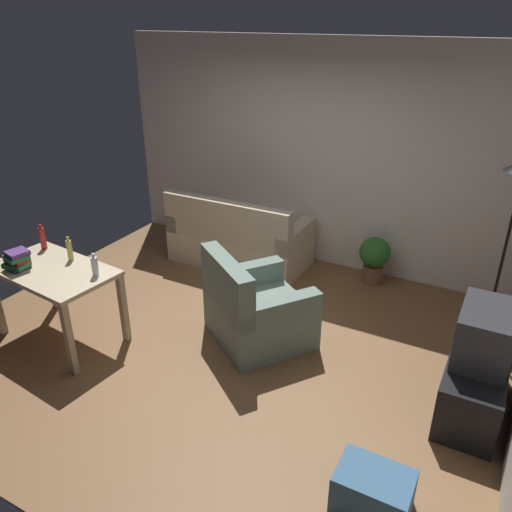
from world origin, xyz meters
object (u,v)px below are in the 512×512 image
tv_stand (474,382)px  tv (486,335)px  couch (238,241)px  bottle_clear (95,266)px  bottle_squat (70,250)px  armchair (255,310)px  book_stack (17,260)px  potted_plant (374,257)px  desk (54,279)px  storage_box (373,492)px  bottle_red (43,238)px

tv_stand → tv: bearing=-90.0°
couch → bottle_clear: bottle_clear is taller
bottle_squat → bottle_clear: 0.46m
armchair → book_stack: (-1.95, -1.02, 0.53)m
book_stack → potted_plant: bearing=45.7°
desk → bottle_clear: (0.47, 0.09, 0.20)m
tv → armchair: same height
tv_stand → potted_plant: size_ratio=1.93×
bottle_clear → book_stack: size_ratio=0.92×
storage_box → couch: bearing=133.5°
couch → tv: (3.00, -1.38, 0.39)m
potted_plant → storage_box: 3.15m
tv_stand → book_stack: 4.14m
bottle_clear → desk: bearing=-169.1°
book_stack → armchair: bearing=27.5°
potted_plant → bottle_red: size_ratio=2.16×
potted_plant → desk: bearing=-132.9°
bottle_squat → desk: bearing=-96.7°
bottle_clear → potted_plant: bearing=52.3°
bottle_clear → book_stack: 0.77m
bottle_red → couch: bearing=60.4°
couch → desk: bearing=72.6°
potted_plant → bottle_squat: 3.36m
bottle_red → book_stack: bottle_red is taller
armchair → bottle_red: bottle_red is taller
tv → tv_stand: bearing=90.0°
storage_box → book_stack: size_ratio=2.00×
tv → bottle_clear: 3.33m
armchair → couch: bearing=-18.5°
desk → armchair: size_ratio=1.04×
desk → bottle_clear: 0.52m
couch → bottle_squat: bottle_squat is taller
tv → couch: bearing=65.3°
tv → storage_box: (-0.44, -1.32, -0.55)m
desk → storage_box: desk is taller
potted_plant → bottle_clear: (-1.91, -2.46, 0.52)m
tv_stand → desk: 3.82m
tv → armchair: (-2.01, 0.01, -0.38)m
couch → potted_plant: (1.67, 0.31, 0.02)m
desk → bottle_squat: size_ratio=5.20×
book_stack → couch: bearing=67.9°
potted_plant → bottle_clear: bearing=-127.7°
book_stack → bottle_clear: bearing=18.2°
potted_plant → bottle_squat: bottle_squat is taller
tv_stand → book_stack: (-3.96, -1.01, 0.61)m
couch → bottle_clear: (-0.24, -2.15, 0.55)m
storage_box → bottle_squat: size_ratio=1.97×
couch → bottle_clear: bearing=83.7°
desk → armchair: bearing=33.4°
book_stack → bottle_red: bearing=108.9°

